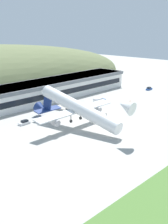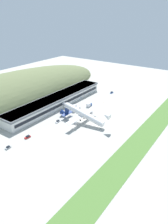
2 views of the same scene
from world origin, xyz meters
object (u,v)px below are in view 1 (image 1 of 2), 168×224
at_px(jetway_0, 59,99).
at_px(cargo_airplane, 77,108).
at_px(fuel_truck, 73,107).
at_px(service_car_3, 149,89).
at_px(traffic_cone_0, 130,101).
at_px(box_truck, 99,102).
at_px(service_car_2, 24,123).
at_px(terminal_building, 37,91).

bearing_deg(jetway_0, cargo_airplane, -119.47).
relative_size(cargo_airplane, fuel_truck, 7.07).
distance_m(service_car_3, traffic_cone_0, 29.26).
bearing_deg(service_car_3, box_truck, -179.90).
distance_m(box_truck, traffic_cone_0, 16.62).
distance_m(cargo_airplane, service_car_3, 74.22).
bearing_deg(traffic_cone_0, box_truck, 156.57).
bearing_deg(service_car_2, terminal_building, 42.55).
height_order(jetway_0, fuel_truck, jetway_0).
bearing_deg(cargo_airplane, service_car_2, 123.84).
xyz_separation_m(service_car_3, box_truck, (-43.70, -0.08, 0.87)).
height_order(jetway_0, traffic_cone_0, jetway_0).
bearing_deg(fuel_truck, service_car_3, -3.03).
bearing_deg(cargo_airplane, box_truck, 25.36).
bearing_deg(box_truck, terminal_building, 120.49).
xyz_separation_m(terminal_building, service_car_2, (-24.93, -22.88, -4.48)).
height_order(cargo_airplane, service_car_2, cargo_airplane).
bearing_deg(service_car_2, box_truck, -3.92).
bearing_deg(traffic_cone_0, cargo_airplane, -170.82).
relative_size(box_truck, traffic_cone_0, 10.89).
height_order(jetway_0, service_car_2, jetway_0).
height_order(cargo_airplane, fuel_truck, cargo_airplane).
bearing_deg(jetway_0, box_truck, -31.53).
height_order(terminal_building, fuel_truck, terminal_building).
bearing_deg(jetway_0, service_car_3, -9.16).
relative_size(cargo_airplane, traffic_cone_0, 79.20).
xyz_separation_m(service_car_2, traffic_cone_0, (55.22, -9.33, -0.37)).
height_order(terminal_building, traffic_cone_0, terminal_building).
bearing_deg(service_car_3, jetway_0, 170.84).
xyz_separation_m(jetway_0, service_car_2, (-24.26, -6.92, -3.34)).
bearing_deg(fuel_truck, service_car_2, -179.17).
bearing_deg(jetway_0, terminal_building, 87.61).
relative_size(service_car_3, traffic_cone_0, 7.59).
relative_size(cargo_airplane, service_car_2, 10.01).
distance_m(terminal_building, traffic_cone_0, 44.48).
height_order(service_car_2, box_truck, box_truck).
relative_size(jetway_0, traffic_cone_0, 23.88).
distance_m(terminal_building, jetway_0, 16.01).
xyz_separation_m(cargo_airplane, traffic_cone_0, (44.18, 7.14, -6.55)).
bearing_deg(cargo_airplane, fuel_truck, 47.96).
distance_m(jetway_0, service_car_3, 60.31).
height_order(fuel_truck, traffic_cone_0, fuel_truck).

